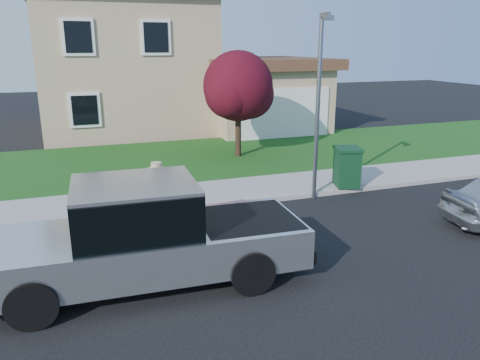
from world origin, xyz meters
The scene contains 10 objects.
ground centered at (0.00, 0.00, 0.00)m, with size 80.00×80.00×0.00m, color black.
curb centered at (1.00, 2.90, 0.06)m, with size 40.00×0.20×0.12m, color gray.
sidewalk centered at (1.00, 4.00, 0.07)m, with size 40.00×2.00×0.15m, color gray.
lawn centered at (1.00, 8.50, 0.05)m, with size 40.00×7.00×0.10m, color #1D4B15.
house centered at (1.31, 16.38, 3.17)m, with size 14.00×11.30×6.85m.
pickup_truck centered at (-1.65, -0.68, 0.92)m, with size 6.08×2.44×1.97m.
woman centered at (-1.11, 0.91, 0.90)m, with size 0.65×0.46×1.91m.
ornamental_tree centered at (3.32, 8.16, 2.67)m, with size 2.93×2.64×4.02m.
trash_bin centered at (5.00, 3.10, 0.75)m, with size 0.92×1.00×1.19m.
street_lamp centered at (3.70, 2.70, 2.90)m, with size 0.29×0.67×5.09m.
Camera 1 is at (-2.66, -8.73, 4.31)m, focal length 35.00 mm.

